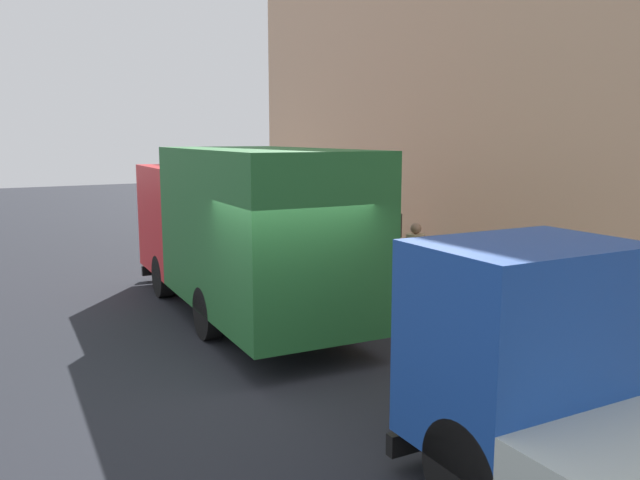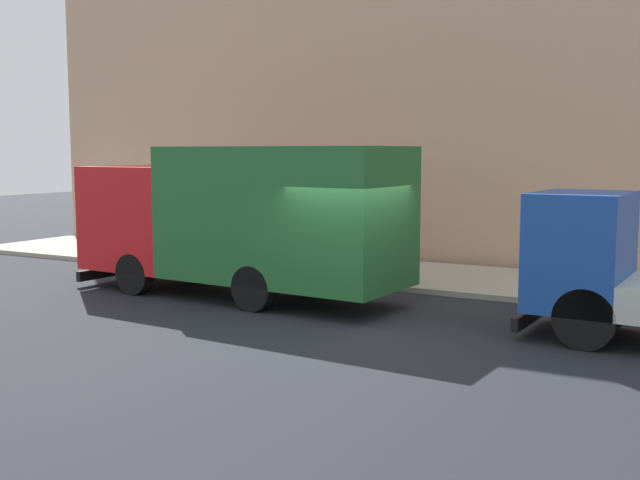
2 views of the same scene
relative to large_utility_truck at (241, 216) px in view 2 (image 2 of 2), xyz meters
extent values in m
plane|color=#22242A|center=(-0.78, -3.16, -1.77)|extent=(80.00, 80.00, 0.00)
cube|color=#B3AA96|center=(4.20, -3.16, -1.70)|extent=(3.97, 30.00, 0.13)
cube|color=tan|center=(6.68, -3.16, 4.49)|extent=(0.50, 30.00, 12.51)
cube|color=red|center=(0.18, 2.68, -0.13)|extent=(2.50, 2.57, 2.36)
cube|color=black|center=(0.25, 3.87, 0.15)|extent=(1.97, 0.19, 1.32)
cube|color=#24672F|center=(-0.07, -1.10, 0.09)|extent=(2.68, 5.30, 2.80)
cube|color=black|center=(0.26, 3.95, -1.51)|extent=(2.26, 0.27, 0.24)
cylinder|color=black|center=(-0.88, 2.26, -1.31)|extent=(0.36, 0.94, 0.92)
cylinder|color=black|center=(1.17, 2.13, -1.31)|extent=(0.36, 0.94, 0.92)
cylinder|color=black|center=(-1.09, -1.04, -1.31)|extent=(0.36, 0.94, 0.92)
cylinder|color=black|center=(0.95, -1.17, -1.31)|extent=(0.36, 0.94, 0.92)
cube|color=#1B48A4|center=(-0.13, -7.08, -0.28)|extent=(2.13, 1.59, 1.97)
cube|color=black|center=(-0.10, -6.35, -0.04)|extent=(1.73, 0.13, 1.11)
cube|color=black|center=(-0.10, -6.27, -1.49)|extent=(1.98, 0.21, 0.24)
cylinder|color=black|center=(-1.03, -7.34, -1.26)|extent=(0.34, 1.01, 1.00)
cylinder|color=black|center=(0.73, -7.42, -1.26)|extent=(0.34, 1.01, 1.00)
cylinder|color=#514549|center=(2.85, -0.64, -1.22)|extent=(0.36, 0.36, 0.84)
cylinder|color=#2E5F8F|center=(2.85, -0.64, -0.50)|extent=(0.48, 0.48, 0.60)
sphere|color=olive|center=(2.85, -0.64, -0.10)|extent=(0.21, 0.21, 0.21)
cylinder|color=#4A3A52|center=(4.99, 1.71, -1.24)|extent=(0.28, 0.28, 0.80)
cylinder|color=#292B23|center=(4.99, 1.71, -0.54)|extent=(0.38, 0.38, 0.59)
sphere|color=#8F6949|center=(4.99, 1.71, -0.14)|extent=(0.21, 0.21, 0.21)
cylinder|color=brown|center=(3.30, -1.19, -1.24)|extent=(0.35, 0.35, 0.81)
cylinder|color=tan|center=(3.30, -1.19, -0.54)|extent=(0.47, 0.47, 0.59)
sphere|color=#936D54|center=(3.30, -1.19, -0.14)|extent=(0.22, 0.22, 0.22)
cylinder|color=#4C5156|center=(2.54, 0.63, -0.25)|extent=(0.08, 0.08, 2.79)
cube|color=blue|center=(2.54, 0.65, 0.90)|extent=(0.44, 0.03, 0.36)
camera|label=1|loc=(-4.90, -11.27, 1.70)|focal=36.13mm
camera|label=2|loc=(-13.63, -9.44, 1.40)|focal=43.19mm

